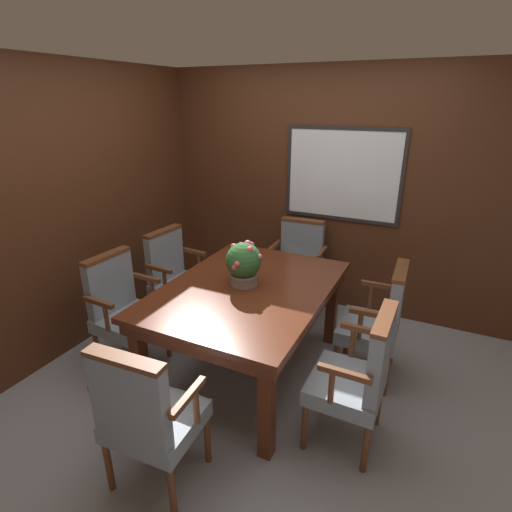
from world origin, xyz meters
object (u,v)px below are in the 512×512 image
chair_left_near (122,306)px  potted_plant (244,263)px  dining_table (248,297)px  chair_left_far (175,275)px  chair_right_far (379,318)px  chair_head_far (298,262)px  chair_head_near (146,413)px  chair_right_near (359,374)px

chair_left_near → potted_plant: potted_plant is taller
dining_table → chair_left_far: 1.07m
chair_right_far → dining_table: bearing=-70.1°
chair_left_near → chair_head_far: 1.82m
potted_plant → chair_right_far: bearing=20.3°
chair_head_near → chair_right_far: size_ratio=1.00×
chair_head_far → chair_left_far: 1.28m
dining_table → chair_head_far: size_ratio=1.69×
potted_plant → chair_head_far: bearing=88.5°
chair_head_far → chair_right_near: bearing=-60.7°
dining_table → chair_head_near: bearing=-90.5°
chair_left_near → chair_head_far: (0.98, 1.53, 0.00)m
potted_plant → chair_head_near: bearing=-88.5°
dining_table → chair_left_far: (-0.99, 0.37, -0.15)m
chair_left_near → chair_right_near: (1.96, -0.02, 0.00)m
chair_head_near → chair_left_far: 1.86m
chair_head_near → chair_head_far: same height
chair_right_far → chair_head_far: bearing=-132.1°
chair_left_far → chair_head_far: bearing=-45.5°
chair_left_near → chair_right_near: bearing=-87.6°
chair_left_near → chair_right_near: same height
chair_right_near → dining_table: bearing=-110.0°
chair_head_near → potted_plant: size_ratio=2.77×
chair_head_far → chair_left_far: bearing=-142.9°
chair_head_near → chair_left_far: same height
dining_table → chair_right_far: bearing=22.2°
dining_table → chair_left_far: bearing=159.3°
dining_table → chair_head_far: (-0.01, 1.19, -0.15)m
chair_left_near → dining_table: bearing=-68.3°
dining_table → chair_left_near: chair_left_near is taller
chair_head_far → chair_right_far: (0.97, -0.80, 0.00)m
chair_left_near → chair_right_far: same height
dining_table → potted_plant: potted_plant is taller
chair_right_far → chair_left_near: bearing=-71.9°
chair_left_near → chair_left_far: (0.01, 0.71, 0.00)m
chair_left_near → chair_head_far: bearing=-29.8°
potted_plant → dining_table: bearing=-26.1°
chair_right_near → potted_plant: size_ratio=2.77×
dining_table → chair_head_far: 1.20m
chair_right_far → chair_left_far: 1.94m
chair_head_near → chair_right_near: size_ratio=1.00×
chair_left_near → potted_plant: size_ratio=2.77×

